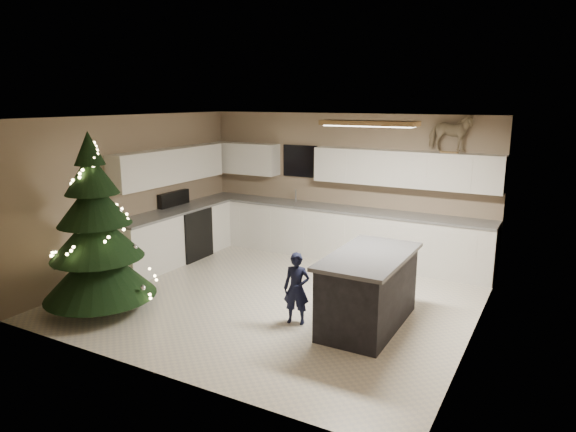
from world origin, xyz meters
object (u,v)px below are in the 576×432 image
at_px(bar_stool, 345,274).
at_px(toddler, 297,288).
at_px(christmas_tree, 97,240).
at_px(island, 368,290).
at_px(rocking_horse, 450,133).

bearing_deg(bar_stool, toddler, -116.92).
distance_m(christmas_tree, toddler, 2.75).
bearing_deg(island, christmas_tree, -158.52).
bearing_deg(bar_stool, island, -37.08).
bearing_deg(toddler, bar_stool, 50.29).
xyz_separation_m(island, toddler, (-0.83, -0.38, -0.01)).
relative_size(bar_stool, christmas_tree, 0.28).
relative_size(christmas_tree, rocking_horse, 3.45).
bearing_deg(rocking_horse, toddler, 156.71).
distance_m(island, bar_stool, 0.58).
xyz_separation_m(bar_stool, toddler, (-0.37, -0.73, -0.04)).
bearing_deg(christmas_tree, bar_stool, 29.95).
bearing_deg(toddler, christmas_tree, -172.39).
height_order(island, christmas_tree, christmas_tree).
distance_m(bar_stool, rocking_horse, 3.01).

